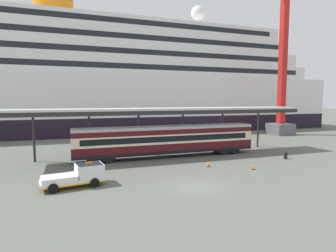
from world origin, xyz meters
TOP-DOWN VIEW (x-y plane):
  - ground_plane at (0.00, 0.00)m, footprint 400.00×400.00m
  - cruise_ship at (-18.04, 47.19)m, footprint 144.15×23.18m
  - platform_canopy at (1.82, 13.30)m, footprint 38.82×5.05m
  - train_carriage at (1.82, 12.85)m, footprint 23.99×2.81m
  - service_truck at (-9.54, 3.79)m, footprint 5.45×2.85m
  - traffic_cone_near at (8.45, 3.62)m, footprint 0.36×0.36m
  - traffic_cone_mid at (4.44, 6.34)m, footprint 0.36×0.36m
  - dockside_crane at (33.06, 27.16)m, footprint 11.78×4.40m
  - quay_bollard at (15.65, 6.73)m, footprint 0.48×0.48m

SIDE VIEW (x-z plane):
  - ground_plane at x=0.00m, z-range 0.00..0.00m
  - traffic_cone_near at x=8.45m, z-range -0.01..0.61m
  - traffic_cone_mid at x=4.44m, z-range -0.01..0.67m
  - quay_bollard at x=15.65m, z-range 0.04..1.00m
  - service_truck at x=-9.54m, z-range -0.02..2.00m
  - train_carriage at x=1.82m, z-range 0.26..4.37m
  - platform_canopy at x=1.82m, z-range 2.90..9.35m
  - cruise_ship at x=-18.04m, z-range -5.57..29.26m
  - dockside_crane at x=33.06m, z-range -9.63..39.71m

